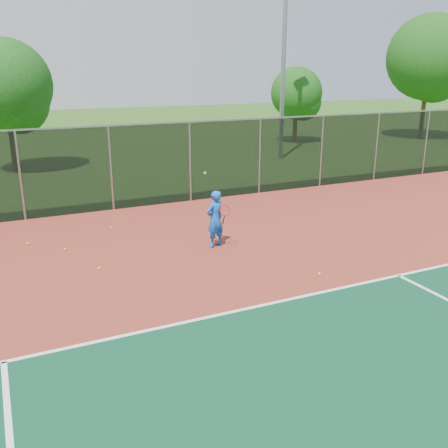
# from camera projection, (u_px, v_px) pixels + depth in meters

# --- Properties ---
(ground) EXTENTS (120.00, 120.00, 0.00)m
(ground) POSITION_uv_depth(u_px,v_px,m) (434.00, 356.00, 8.92)
(ground) COLOR #285217
(ground) RESTS_ON ground
(court_apron) EXTENTS (30.00, 20.00, 0.02)m
(court_apron) POSITION_uv_depth(u_px,v_px,m) (361.00, 309.00, 10.64)
(court_apron) COLOR maroon
(court_apron) RESTS_ON ground
(fence_back) EXTENTS (30.00, 0.06, 3.03)m
(fence_back) POSITION_uv_depth(u_px,v_px,m) (190.00, 161.00, 18.83)
(fence_back) COLOR black
(fence_back) RESTS_ON court_apron
(tennis_player) EXTENTS (0.70, 0.70, 2.18)m
(tennis_player) POSITION_uv_depth(u_px,v_px,m) (215.00, 219.00, 14.10)
(tennis_player) COLOR blue
(tennis_player) RESTS_ON court_apron
(practice_ball_1) EXTENTS (0.07, 0.07, 0.07)m
(practice_ball_1) POSITION_uv_depth(u_px,v_px,m) (99.00, 268.00, 12.68)
(practice_ball_1) COLOR yellow
(practice_ball_1) RESTS_ON court_apron
(practice_ball_2) EXTENTS (0.07, 0.07, 0.07)m
(practice_ball_2) POSITION_uv_depth(u_px,v_px,m) (65.00, 249.00, 14.02)
(practice_ball_2) COLOR yellow
(practice_ball_2) RESTS_ON court_apron
(practice_ball_3) EXTENTS (0.07, 0.07, 0.07)m
(practice_ball_3) POSITION_uv_depth(u_px,v_px,m) (28.00, 243.00, 14.48)
(practice_ball_3) COLOR yellow
(practice_ball_3) RESTS_ON court_apron
(practice_ball_4) EXTENTS (0.07, 0.07, 0.07)m
(practice_ball_4) POSITION_uv_depth(u_px,v_px,m) (112.00, 228.00, 15.89)
(practice_ball_4) COLOR yellow
(practice_ball_4) RESTS_ON court_apron
(practice_ball_5) EXTENTS (0.07, 0.07, 0.07)m
(practice_ball_5) POSITION_uv_depth(u_px,v_px,m) (319.00, 274.00, 12.34)
(practice_ball_5) COLOR yellow
(practice_ball_5) RESTS_ON court_apron
(floodlight_n) EXTENTS (0.90, 0.40, 13.53)m
(floodlight_n) POSITION_uv_depth(u_px,v_px,m) (285.00, 15.00, 25.94)
(floodlight_n) COLOR gray
(floodlight_n) RESTS_ON ground
(tree_back_left) EXTENTS (4.30, 4.30, 6.32)m
(tree_back_left) POSITION_uv_depth(u_px,v_px,m) (8.00, 89.00, 23.40)
(tree_back_left) COLOR #3D2B16
(tree_back_left) RESTS_ON ground
(tree_back_mid) EXTENTS (3.43, 3.43, 5.03)m
(tree_back_mid) POSITION_uv_depth(u_px,v_px,m) (298.00, 95.00, 33.35)
(tree_back_mid) COLOR #3D2B16
(tree_back_mid) RESTS_ON ground
(tree_back_right) EXTENTS (5.81, 5.81, 8.53)m
(tree_back_right) POSITION_uv_depth(u_px,v_px,m) (431.00, 61.00, 34.52)
(tree_back_right) COLOR #3D2B16
(tree_back_right) RESTS_ON ground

